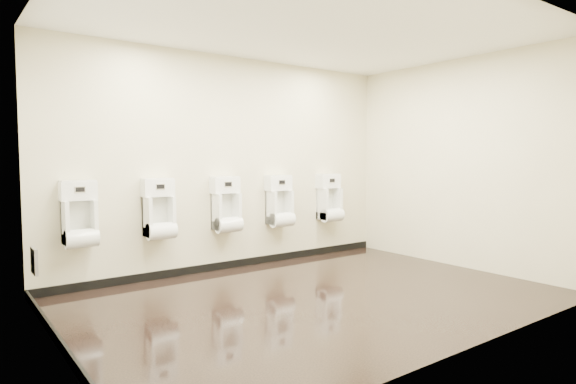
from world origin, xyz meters
The scene contains 15 objects.
ground centered at (0.00, 0.00, 0.00)m, with size 5.00×3.50×0.00m, color black.
ceiling centered at (0.00, 0.00, 2.80)m, with size 5.00×3.50×0.00m, color white.
back_wall centered at (0.00, 1.75, 1.40)m, with size 5.00×0.02×2.80m, color beige.
front_wall centered at (0.00, -1.75, 1.40)m, with size 5.00×0.02×2.80m, color beige.
left_wall centered at (-2.50, 0.00, 1.40)m, with size 0.02×3.50×2.80m, color beige.
right_wall centered at (2.50, 0.00, 1.40)m, with size 0.02×3.50×2.80m, color beige.
tile_overlay_left centered at (-2.50, 0.00, 1.40)m, with size 0.01×3.50×2.80m, color white.
skirting_back centered at (0.00, 1.74, 0.05)m, with size 5.00×0.02×0.10m, color black.
skirting_left centered at (-2.49, 0.00, 0.05)m, with size 0.02×3.50×0.10m, color black.
access_panel centered at (-2.48, 1.20, 0.50)m, with size 0.04×0.25×0.25m.
urinal_0 centered at (-1.97, 1.62, 0.82)m, with size 0.38×0.28×0.70m.
urinal_1 centered at (-1.08, 1.62, 0.82)m, with size 0.38×0.28×0.70m.
urinal_2 centered at (-0.18, 1.62, 0.82)m, with size 0.38×0.28×0.70m.
urinal_3 centered at (0.67, 1.62, 0.82)m, with size 0.38×0.28×0.70m.
urinal_4 centered at (1.60, 1.62, 0.82)m, with size 0.38×0.28×0.70m.
Camera 1 is at (-3.22, -3.83, 1.47)m, focal length 30.00 mm.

